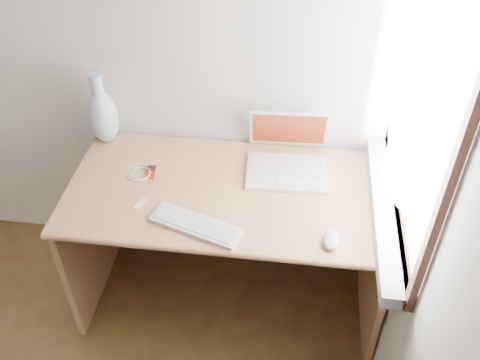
# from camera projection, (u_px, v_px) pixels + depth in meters

# --- Properties ---
(back_wall) EXTENTS (3.50, 0.04, 2.60)m
(back_wall) POSITION_uv_depth(u_px,v_px,m) (7.00, 20.00, 2.35)
(back_wall) COLOR silver
(back_wall) RESTS_ON floor
(window) EXTENTS (0.11, 0.99, 1.10)m
(window) POSITION_uv_depth(u_px,v_px,m) (417.00, 108.00, 1.86)
(window) COLOR white
(window) RESTS_ON right_wall
(desk) EXTENTS (1.41, 0.71, 0.75)m
(desk) POSITION_uv_depth(u_px,v_px,m) (231.00, 211.00, 2.54)
(desk) COLOR tan
(desk) RESTS_ON floor
(laptop) EXTENTS (0.37, 0.31, 0.25)m
(laptop) POSITION_uv_depth(u_px,v_px,m) (288.00, 158.00, 2.42)
(laptop) COLOR white
(laptop) RESTS_ON desk
(external_keyboard) EXTENTS (0.40, 0.23, 0.02)m
(external_keyboard) POSITION_uv_depth(u_px,v_px,m) (196.00, 225.00, 2.16)
(external_keyboard) COLOR white
(external_keyboard) RESTS_ON desk
(mouse) EXTENTS (0.07, 0.11, 0.04)m
(mouse) POSITION_uv_depth(u_px,v_px,m) (331.00, 240.00, 2.09)
(mouse) COLOR white
(mouse) RESTS_ON desk
(ipod) EXTENTS (0.05, 0.09, 0.01)m
(ipod) POSITION_uv_depth(u_px,v_px,m) (151.00, 172.00, 2.42)
(ipod) COLOR #A2120B
(ipod) RESTS_ON desk
(cable_coil) EXTENTS (0.13, 0.13, 0.01)m
(cable_coil) POSITION_uv_depth(u_px,v_px,m) (139.00, 173.00, 2.42)
(cable_coil) COLOR white
(cable_coil) RESTS_ON desk
(remote) EXTENTS (0.04, 0.07, 0.01)m
(remote) POSITION_uv_depth(u_px,v_px,m) (140.00, 204.00, 2.27)
(remote) COLOR white
(remote) RESTS_ON desk
(vase) EXTENTS (0.14, 0.14, 0.37)m
(vase) POSITION_uv_depth(u_px,v_px,m) (103.00, 115.00, 2.51)
(vase) COLOR silver
(vase) RESTS_ON desk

